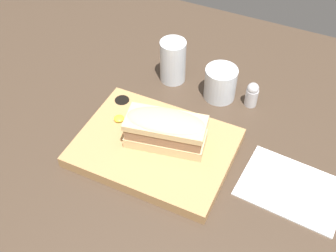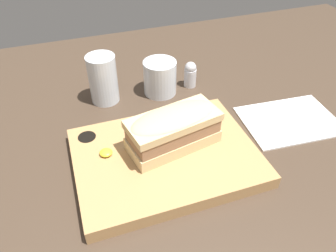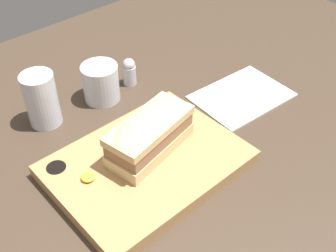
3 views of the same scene
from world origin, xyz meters
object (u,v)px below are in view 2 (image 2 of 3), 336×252
object	(u,v)px
sandwich	(174,130)
wine_glass	(160,79)
water_glass	(103,82)
salt_shaker	(190,74)
serving_board	(165,157)
napkin	(290,120)

from	to	relation	value
sandwich	wine_glass	size ratio (longest dim) A/B	2.18
sandwich	water_glass	world-z (taller)	water_glass
water_glass	salt_shaker	world-z (taller)	water_glass
sandwich	serving_board	bearing A→B (deg)	-157.67
sandwich	salt_shaker	xyz separation A→B (cm)	(12.79, 23.21, -3.58)
serving_board	wine_glass	distance (cm)	24.75
napkin	salt_shaker	world-z (taller)	salt_shaker
serving_board	napkin	size ratio (longest dim) A/B	1.55
water_glass	napkin	size ratio (longest dim) A/B	0.53
water_glass	napkin	bearing A→B (deg)	-30.35
serving_board	salt_shaker	world-z (taller)	salt_shaker
serving_board	water_glass	bearing A→B (deg)	105.53
sandwich	wine_glass	bearing A→B (deg)	78.64
water_glass	wine_glass	distance (cm)	13.76
serving_board	wine_glass	size ratio (longest dim) A/B	4.04
sandwich	napkin	world-z (taller)	sandwich
wine_glass	salt_shaker	bearing A→B (deg)	2.77
serving_board	wine_glass	xyz separation A→B (cm)	(6.74, 23.70, 2.35)
napkin	salt_shaker	bearing A→B (deg)	126.48
sandwich	water_glass	bearing A→B (deg)	110.71
salt_shaker	serving_board	bearing A→B (deg)	-121.82
serving_board	salt_shaker	size ratio (longest dim) A/B	5.09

